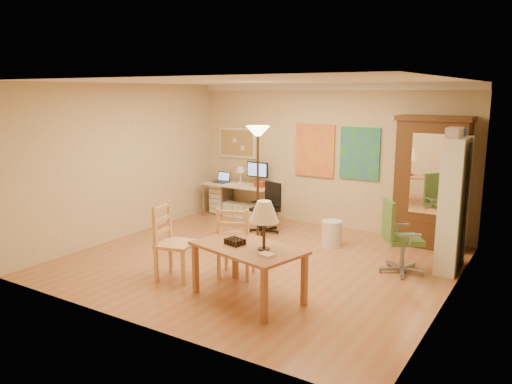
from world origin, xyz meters
The scene contains 16 objects.
floor centered at (0.00, 0.00, 0.00)m, with size 5.50×5.50×0.00m, color #A45D3A.
crown_molding centered at (0.00, 2.46, 2.64)m, with size 5.50×0.08×0.12m, color white.
corkboard centered at (-2.05, 2.47, 1.50)m, with size 0.90×0.04×0.62m, color tan.
art_panel_left centered at (-0.25, 2.47, 1.45)m, with size 0.80×0.04×1.00m, color gold.
art_panel_right centered at (0.65, 2.47, 1.45)m, with size 0.75×0.04×0.95m, color #2865A1.
dining_table centered at (0.71, -1.25, 0.81)m, with size 1.52×1.11×1.28m.
ladder_chair_back centered at (0.07, -0.70, 0.47)m, with size 0.59×0.58×1.02m.
ladder_chair_left centered at (-0.61, -1.21, 0.50)m, with size 0.58×0.59×1.06m.
torchiere_lamp centered at (-0.24, 0.37, 1.63)m, with size 0.37×0.37×2.04m.
computer_desk centered at (-1.72, 2.16, 0.43)m, with size 1.54×0.67×1.17m.
office_chair_black centered at (-0.74, 1.50, 0.25)m, with size 0.57×0.57×0.92m.
office_chair_green centered at (1.96, 0.69, 0.29)m, with size 0.67×0.67×1.07m.
drawer_cart centered at (-2.32, 2.25, 0.36)m, with size 0.36×0.43×0.71m.
armoire centered at (1.99, 2.24, 0.95)m, with size 1.18×0.56×2.17m.
bookshelf centered at (2.55, 1.19, 0.96)m, with size 0.29×0.77×1.93m.
wastebin centered at (0.63, 1.34, 0.21)m, with size 0.34×0.34×0.43m, color silver.
Camera 1 is at (3.83, -6.18, 2.55)m, focal length 35.00 mm.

